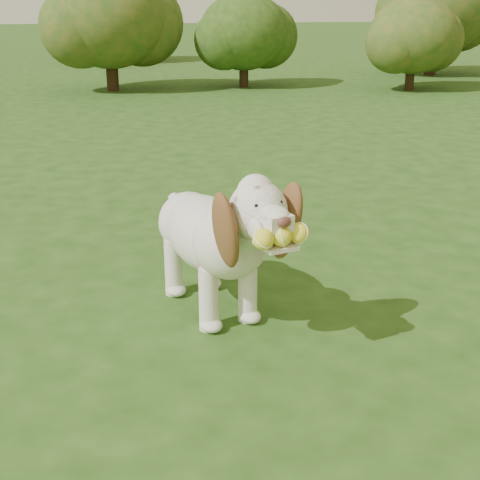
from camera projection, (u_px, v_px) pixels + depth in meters
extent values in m
plane|color=#214112|center=(271.00, 293.00, 3.35)|extent=(80.00, 80.00, 0.00)
ellipsoid|color=silver|center=(207.00, 233.00, 3.09)|extent=(0.49, 0.70, 0.34)
ellipsoid|color=silver|center=(230.00, 242.00, 2.88)|extent=(0.40, 0.40, 0.33)
ellipsoid|color=silver|center=(189.00, 222.00, 3.28)|extent=(0.37, 0.37, 0.30)
cylinder|color=silver|center=(243.00, 231.00, 2.74)|extent=(0.24, 0.30, 0.26)
sphere|color=silver|center=(258.00, 210.00, 2.59)|extent=(0.29, 0.29, 0.23)
sphere|color=silver|center=(256.00, 193.00, 2.59)|extent=(0.19, 0.19, 0.15)
cube|color=silver|center=(274.00, 221.00, 2.48)|extent=(0.13, 0.16, 0.06)
ellipsoid|color=#592D28|center=(284.00, 222.00, 2.42)|extent=(0.06, 0.05, 0.04)
cube|color=silver|center=(276.00, 245.00, 2.50)|extent=(0.16, 0.17, 0.02)
ellipsoid|color=brown|center=(225.00, 231.00, 2.57)|extent=(0.16, 0.24, 0.36)
ellipsoid|color=brown|center=(286.00, 221.00, 2.68)|extent=(0.18, 0.22, 0.36)
cylinder|color=silver|center=(178.00, 207.00, 3.38)|extent=(0.10, 0.17, 0.13)
cylinder|color=silver|center=(209.00, 299.00, 2.94)|extent=(0.11, 0.11, 0.29)
cylinder|color=silver|center=(248.00, 291.00, 3.02)|extent=(0.11, 0.11, 0.29)
cylinder|color=silver|center=(173.00, 267.00, 3.30)|extent=(0.11, 0.11, 0.29)
cylinder|color=silver|center=(209.00, 260.00, 3.38)|extent=(0.11, 0.11, 0.29)
sphere|color=yellow|center=(263.00, 239.00, 2.42)|extent=(0.10, 0.10, 0.08)
sphere|color=yellow|center=(281.00, 236.00, 2.45)|extent=(0.10, 0.10, 0.08)
sphere|color=yellow|center=(299.00, 233.00, 2.49)|extent=(0.10, 0.10, 0.08)
cylinder|color=#382314|center=(112.00, 71.00, 10.64)|extent=(0.19, 0.19, 0.61)
ellipsoid|color=#1E4114|center=(109.00, 17.00, 10.36)|extent=(1.84, 1.84, 1.56)
cylinder|color=#382314|center=(410.00, 76.00, 10.71)|extent=(0.14, 0.14, 0.47)
ellipsoid|color=#1E4114|center=(413.00, 35.00, 10.50)|extent=(1.40, 1.40, 1.19)
cylinder|color=#382314|center=(244.00, 72.00, 11.11)|extent=(0.15, 0.15, 0.48)
ellipsoid|color=#1E4114|center=(244.00, 32.00, 10.89)|extent=(1.45, 1.45, 1.23)
cylinder|color=#382314|center=(431.00, 56.00, 12.82)|extent=(0.22, 0.22, 0.71)
ellipsoid|color=#1E4114|center=(436.00, 4.00, 12.50)|extent=(2.14, 2.14, 1.82)
cylinder|color=#382314|center=(115.00, 48.00, 15.50)|extent=(0.20, 0.20, 0.64)
ellipsoid|color=#1E4114|center=(113.00, 9.00, 15.21)|extent=(1.91, 1.91, 1.63)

